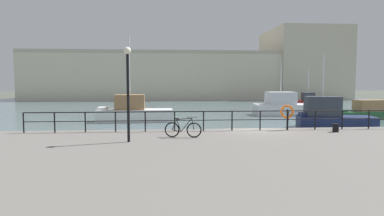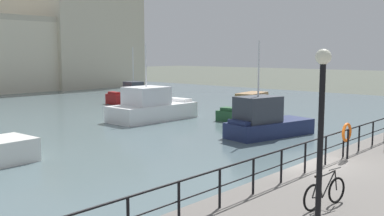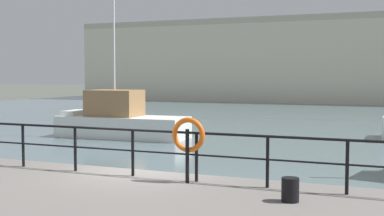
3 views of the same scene
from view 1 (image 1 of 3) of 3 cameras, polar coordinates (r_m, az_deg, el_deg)
name	(u,v)px [view 1 (image 1 of 3)]	position (r m, az deg, el deg)	size (l,w,h in m)	color
ground_plane	(254,146)	(19.35, 10.58, -6.50)	(240.00, 240.00, 0.00)	#4C5147
water_basin	(199,107)	(48.92, 1.26, 0.22)	(80.00, 60.00, 0.01)	slate
quay_promenade	(300,166)	(13.23, 18.12, -9.49)	(56.00, 13.00, 1.04)	slate
harbor_building	(222,74)	(73.38, 5.16, 5.89)	(66.33, 17.26, 15.15)	beige
moored_harbor_tender	(367,112)	(37.03, 27.94, -0.61)	(7.47, 3.01, 1.89)	#23512D
moored_small_launch	(133,112)	(31.01, -10.11, -0.63)	(6.99, 2.65, 7.88)	white
moored_red_daysailer	(306,102)	(50.33, 19.11, 0.95)	(5.22, 2.69, 5.68)	maroon
moored_green_narrowboat	(285,106)	(37.91, 15.71, 0.30)	(6.95, 3.17, 5.87)	white
moored_white_yacht	(330,116)	(28.58, 22.73, -1.28)	(6.12, 3.37, 5.81)	navy
quay_railing	(260,117)	(18.41, 11.69, -1.49)	(25.01, 0.07, 1.08)	black
parked_bicycle	(183,129)	(15.72, -1.57, -3.69)	(1.75, 0.38, 0.98)	black
mooring_bollard	(336,128)	(19.01, 23.54, -3.15)	(0.32, 0.32, 0.44)	black
life_ring_stand	(287,113)	(18.69, 16.08, -0.75)	(0.75, 0.16, 1.40)	black
quay_lamp_post	(128,81)	(14.63, -11.01, 4.65)	(0.32, 0.32, 4.14)	black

